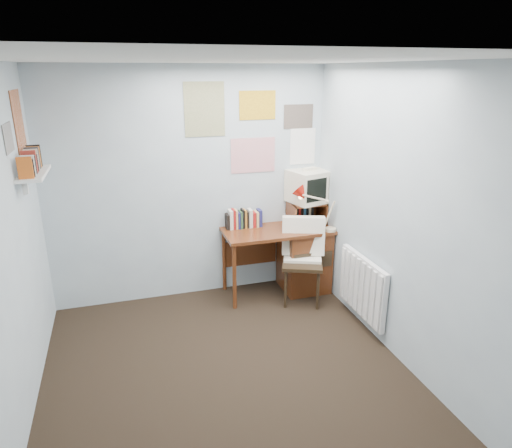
{
  "coord_description": "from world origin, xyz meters",
  "views": [
    {
      "loc": [
        -0.72,
        -3.0,
        2.44
      ],
      "look_at": [
        0.48,
        0.91,
        1.05
      ],
      "focal_mm": 32.0,
      "sensor_mm": 36.0,
      "label": 1
    }
  ],
  "objects": [
    {
      "name": "posters_left",
      "position": [
        -1.49,
        1.1,
        2.0
      ],
      "size": [
        0.01,
        0.7,
        0.6
      ],
      "primitive_type": "cube",
      "color": "white",
      "rests_on": "left_wall"
    },
    {
      "name": "posters_back",
      "position": [
        0.7,
        1.74,
        1.85
      ],
      "size": [
        1.2,
        0.01,
        0.9
      ],
      "primitive_type": "cube",
      "color": "white",
      "rests_on": "back_wall"
    },
    {
      "name": "ceiling",
      "position": [
        0.0,
        0.0,
        2.5
      ],
      "size": [
        3.0,
        3.5,
        0.02
      ],
      "primitive_type": "cube",
      "color": "white",
      "rests_on": "back_wall"
    },
    {
      "name": "back_wall",
      "position": [
        0.0,
        1.75,
        1.25
      ],
      "size": [
        3.0,
        0.02,
        2.5
      ],
      "primitive_type": "cube",
      "color": "silver",
      "rests_on": "ground"
    },
    {
      "name": "desk_lamp",
      "position": [
        1.44,
        1.26,
        0.98
      ],
      "size": [
        0.38,
        0.35,
        0.44
      ],
      "primitive_type": "cube",
      "rotation": [
        0.0,
        0.0,
        0.3
      ],
      "color": "#AB150B",
      "rests_on": "desk"
    },
    {
      "name": "tv_riser",
      "position": [
        1.29,
        1.59,
        0.89
      ],
      "size": [
        0.4,
        0.3,
        0.25
      ],
      "primitive_type": "cube",
      "color": "#602E15",
      "rests_on": "desk"
    },
    {
      "name": "desk_chair",
      "position": [
        1.08,
        1.18,
        0.45
      ],
      "size": [
        0.6,
        0.59,
        0.9
      ],
      "primitive_type": "cube",
      "rotation": [
        0.0,
        0.0,
        -0.4
      ],
      "color": "black",
      "rests_on": "ground"
    },
    {
      "name": "crt_tv",
      "position": [
        1.32,
        1.61,
        1.21
      ],
      "size": [
        0.51,
        0.48,
        0.4
      ],
      "primitive_type": "cube",
      "rotation": [
        0.0,
        0.0,
        0.28
      ],
      "color": "beige",
      "rests_on": "tv_riser"
    },
    {
      "name": "desk",
      "position": [
        1.17,
        1.48,
        0.41
      ],
      "size": [
        1.2,
        0.55,
        0.76
      ],
      "color": "#602E15",
      "rests_on": "ground"
    },
    {
      "name": "book_row",
      "position": [
        0.66,
        1.66,
        0.87
      ],
      "size": [
        0.6,
        0.14,
        0.22
      ],
      "primitive_type": "cube",
      "color": "#602E15",
      "rests_on": "desk"
    },
    {
      "name": "wall_shelf",
      "position": [
        -1.4,
        1.1,
        1.62
      ],
      "size": [
        0.2,
        0.62,
        0.24
      ],
      "primitive_type": "cube",
      "color": "white",
      "rests_on": "left_wall"
    },
    {
      "name": "right_wall",
      "position": [
        1.5,
        0.0,
        1.25
      ],
      "size": [
        0.02,
        3.5,
        2.5
      ],
      "primitive_type": "cube",
      "color": "silver",
      "rests_on": "ground"
    },
    {
      "name": "radiator",
      "position": [
        1.46,
        0.55,
        0.42
      ],
      "size": [
        0.09,
        0.8,
        0.6
      ],
      "primitive_type": "cube",
      "color": "white",
      "rests_on": "right_wall"
    },
    {
      "name": "left_wall",
      "position": [
        -1.5,
        0.0,
        1.25
      ],
      "size": [
        0.02,
        3.5,
        2.5
      ],
      "primitive_type": "cube",
      "color": "silver",
      "rests_on": "ground"
    },
    {
      "name": "ground",
      "position": [
        0.0,
        0.0,
        0.0
      ],
      "size": [
        3.5,
        3.5,
        0.0
      ],
      "primitive_type": "plane",
      "color": "black",
      "rests_on": "ground"
    }
  ]
}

